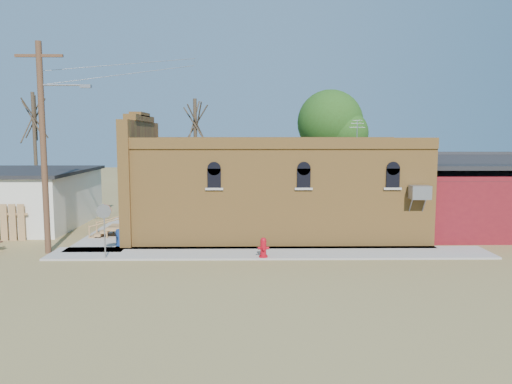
{
  "coord_description": "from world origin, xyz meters",
  "views": [
    {
      "loc": [
        0.57,
        -20.19,
        5.1
      ],
      "look_at": [
        0.89,
        3.52,
        2.4
      ],
      "focal_mm": 35.0,
      "sensor_mm": 36.0,
      "label": 1
    }
  ],
  "objects_px": {
    "fire_hydrant": "(263,248)",
    "trash_barrel": "(121,238)",
    "utility_pole": "(44,143)",
    "brick_bar": "(270,189)",
    "stop_sign": "(104,216)"
  },
  "relations": [
    {
      "from": "stop_sign",
      "to": "trash_barrel",
      "type": "bearing_deg",
      "value": 89.22
    },
    {
      "from": "brick_bar",
      "to": "trash_barrel",
      "type": "bearing_deg",
      "value": -155.38
    },
    {
      "from": "trash_barrel",
      "to": "stop_sign",
      "type": "bearing_deg",
      "value": -91.8
    },
    {
      "from": "brick_bar",
      "to": "stop_sign",
      "type": "relative_size",
      "value": 7.3
    },
    {
      "from": "fire_hydrant",
      "to": "trash_barrel",
      "type": "height_order",
      "value": "fire_hydrant"
    },
    {
      "from": "utility_pole",
      "to": "trash_barrel",
      "type": "bearing_deg",
      "value": 21.36
    },
    {
      "from": "utility_pole",
      "to": "trash_barrel",
      "type": "height_order",
      "value": "utility_pole"
    },
    {
      "from": "brick_bar",
      "to": "stop_sign",
      "type": "xyz_separation_m",
      "value": [
        -7.02,
        -5.49,
        -0.53
      ]
    },
    {
      "from": "fire_hydrant",
      "to": "trash_barrel",
      "type": "xyz_separation_m",
      "value": [
        -6.44,
        2.32,
        -0.04
      ]
    },
    {
      "from": "brick_bar",
      "to": "trash_barrel",
      "type": "xyz_separation_m",
      "value": [
        -6.94,
        -3.18,
        -1.89
      ]
    },
    {
      "from": "fire_hydrant",
      "to": "utility_pole",
      "type": "bearing_deg",
      "value": 154.74
    },
    {
      "from": "utility_pole",
      "to": "fire_hydrant",
      "type": "xyz_separation_m",
      "value": [
        9.29,
        -1.2,
        -4.28
      ]
    },
    {
      "from": "brick_bar",
      "to": "trash_barrel",
      "type": "distance_m",
      "value": 7.87
    },
    {
      "from": "utility_pole",
      "to": "trash_barrel",
      "type": "distance_m",
      "value": 5.29
    },
    {
      "from": "utility_pole",
      "to": "fire_hydrant",
      "type": "height_order",
      "value": "utility_pole"
    }
  ]
}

